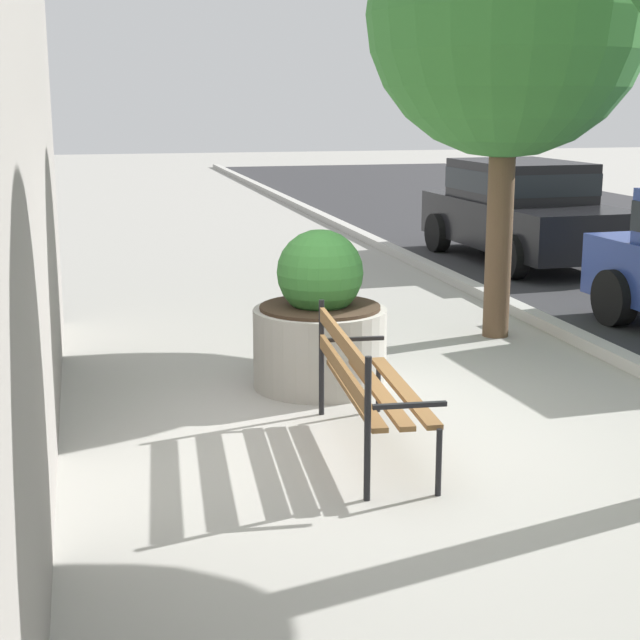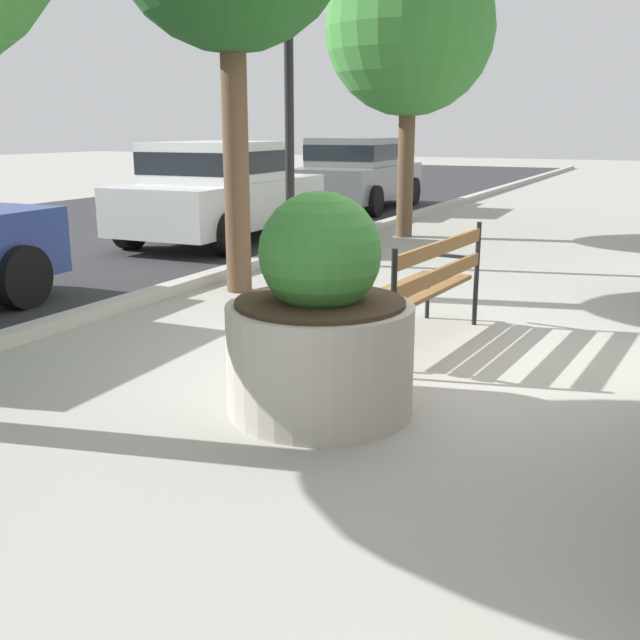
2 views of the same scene
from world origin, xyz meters
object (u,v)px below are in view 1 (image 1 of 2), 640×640
at_px(park_bench, 364,379).
at_px(street_tree_near_bench, 508,16).
at_px(concrete_planter, 320,324).
at_px(parked_car_black, 522,208).

height_order(park_bench, street_tree_near_bench, street_tree_near_bench).
height_order(concrete_planter, parked_car_black, parked_car_black).
bearing_deg(concrete_planter, parked_car_black, 141.50).
bearing_deg(street_tree_near_bench, concrete_planter, -59.14).
distance_m(concrete_planter, street_tree_near_bench, 3.84).
distance_m(park_bench, street_tree_near_bench, 4.77).
bearing_deg(park_bench, street_tree_near_bench, 142.10).
distance_m(park_bench, parked_car_black, 8.98).
relative_size(concrete_planter, parked_car_black, 0.34).
bearing_deg(street_tree_near_bench, park_bench, -37.90).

